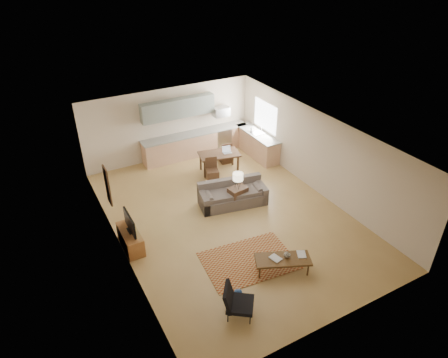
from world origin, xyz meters
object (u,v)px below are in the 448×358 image
coffee_table (282,265)px  dining_table (219,162)px  sofa (233,194)px  armchair (240,302)px  tv_credenza (131,239)px  console_table (238,197)px

coffee_table → dining_table: dining_table is taller
sofa → dining_table: sofa is taller
armchair → dining_table: size_ratio=0.55×
tv_credenza → console_table: (3.53, 0.33, 0.06)m
coffee_table → console_table: (0.49, 3.05, 0.12)m
coffee_table → armchair: (-1.62, -0.66, 0.18)m
tv_credenza → dining_table: dining_table is taller
sofa → armchair: 4.35m
console_table → tv_credenza: bearing=176.3°
armchair → sofa: bearing=8.7°
dining_table → sofa: bearing=-95.0°
console_table → dining_table: bearing=67.5°
coffee_table → console_table: 3.09m
armchair → dining_table: 6.48m
armchair → dining_table: armchair is taller
sofa → coffee_table: sofa is taller
armchair → tv_credenza: armchair is taller
sofa → dining_table: bearing=84.1°
console_table → armchair: bearing=-128.5°
coffee_table → armchair: 1.75m
coffee_table → armchair: size_ratio=1.79×
sofa → coffee_table: (-0.40, -3.19, -0.17)m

